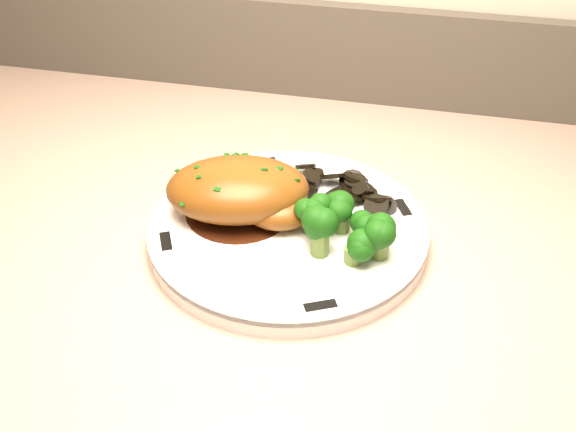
# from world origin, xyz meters

# --- Properties ---
(plate) EXTENTS (0.33, 0.33, 0.02)m
(plate) POSITION_xyz_m (-0.67, 1.69, 0.94)
(plate) COLOR white
(plate) RESTS_ON counter
(rim_accent_0) EXTENTS (0.02, 0.03, 0.00)m
(rim_accent_0) POSITION_xyz_m (-0.57, 1.74, 0.95)
(rim_accent_0) COLOR black
(rim_accent_0) RESTS_ON plate
(rim_accent_1) EXTENTS (0.03, 0.02, 0.00)m
(rim_accent_1) POSITION_xyz_m (-0.72, 1.79, 0.95)
(rim_accent_1) COLOR black
(rim_accent_1) RESTS_ON plate
(rim_accent_2) EXTENTS (0.02, 0.03, 0.00)m
(rim_accent_2) POSITION_xyz_m (-0.77, 1.64, 0.95)
(rim_accent_2) COLOR black
(rim_accent_2) RESTS_ON plate
(rim_accent_3) EXTENTS (0.03, 0.02, 0.00)m
(rim_accent_3) POSITION_xyz_m (-0.62, 1.58, 0.95)
(rim_accent_3) COLOR black
(rim_accent_3) RESTS_ON plate
(gravy_pool) EXTENTS (0.10, 0.10, 0.00)m
(gravy_pool) POSITION_xyz_m (-0.72, 1.69, 0.95)
(gravy_pool) COLOR #37160A
(gravy_pool) RESTS_ON plate
(chicken_breast) EXTENTS (0.15, 0.12, 0.05)m
(chicken_breast) POSITION_xyz_m (-0.72, 1.69, 0.97)
(chicken_breast) COLOR brown
(chicken_breast) RESTS_ON plate
(mushroom_pile) EXTENTS (0.10, 0.07, 0.03)m
(mushroom_pile) POSITION_xyz_m (-0.63, 1.74, 0.95)
(mushroom_pile) COLOR black
(mushroom_pile) RESTS_ON plate
(broccoli_florets) EXTENTS (0.09, 0.07, 0.04)m
(broccoli_florets) POSITION_xyz_m (-0.62, 1.67, 0.97)
(broccoli_florets) COLOR olive
(broccoli_florets) RESTS_ON plate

